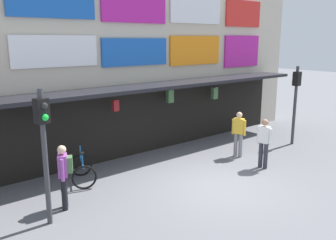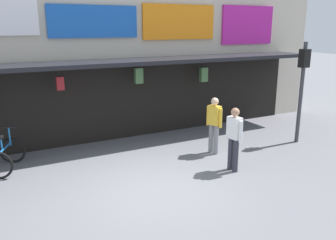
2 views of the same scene
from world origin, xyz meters
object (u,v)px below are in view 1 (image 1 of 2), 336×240
object	(u,v)px
pedestrian_in_yellow	(64,172)
pedestrian_in_purple	(264,141)
traffic_light_far	(296,93)
pedestrian_in_black	(239,132)
bicycle_parked	(82,170)
traffic_light_near	(44,136)

from	to	relation	value
pedestrian_in_yellow	pedestrian_in_purple	xyz separation A→B (m)	(6.36, -1.42, -0.04)
traffic_light_far	pedestrian_in_black	world-z (taller)	traffic_light_far
traffic_light_far	pedestrian_in_yellow	distance (m)	9.77
bicycle_parked	pedestrian_in_black	size ratio (longest dim) A/B	0.80
bicycle_parked	pedestrian_in_black	bearing A→B (deg)	-14.38
traffic_light_near	bicycle_parked	xyz separation A→B (m)	(1.75, 1.80, -1.75)
traffic_light_far	pedestrian_in_yellow	bearing A→B (deg)	177.22
pedestrian_in_black	pedestrian_in_purple	world-z (taller)	same
bicycle_parked	pedestrian_in_yellow	world-z (taller)	pedestrian_in_yellow
pedestrian_in_purple	pedestrian_in_black	bearing A→B (deg)	77.24
bicycle_parked	traffic_light_far	bearing A→B (deg)	-11.76
pedestrian_in_purple	pedestrian_in_yellow	bearing A→B (deg)	167.40
bicycle_parked	pedestrian_in_purple	size ratio (longest dim) A/B	0.80
bicycle_parked	pedestrian_in_black	distance (m)	5.73
bicycle_parked	pedestrian_in_black	world-z (taller)	pedestrian_in_black
pedestrian_in_black	pedestrian_in_purple	xyz separation A→B (m)	(-0.30, -1.32, 0.00)
pedestrian_in_yellow	traffic_light_far	bearing A→B (deg)	-2.78
pedestrian_in_black	pedestrian_in_purple	size ratio (longest dim) A/B	1.00
pedestrian_in_yellow	pedestrian_in_black	distance (m)	6.66
bicycle_parked	pedestrian_in_black	xyz separation A→B (m)	(5.53, -1.42, 0.55)
traffic_light_near	traffic_light_far	world-z (taller)	same
bicycle_parked	traffic_light_near	bearing A→B (deg)	-134.24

